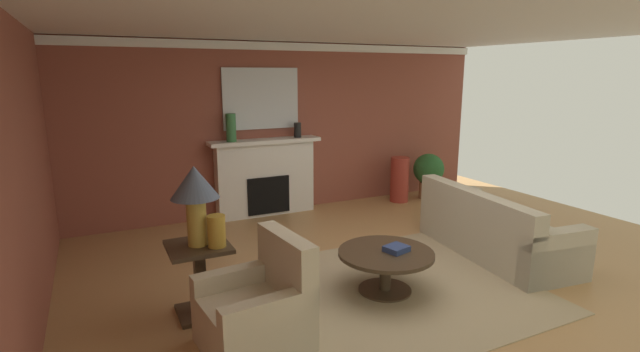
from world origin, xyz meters
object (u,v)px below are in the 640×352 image
at_px(coffee_table, 386,262).
at_px(table_lamp, 195,190).
at_px(fireplace, 266,179).
at_px(sofa, 493,232).
at_px(potted_plant, 428,172).
at_px(armchair_near_window, 258,313).
at_px(vase_tall_corner, 400,179).
at_px(vase_mantel_right, 298,130).
at_px(vase_mantel_left, 231,128).
at_px(side_table, 200,275).
at_px(mantel_mirror, 261,99).
at_px(vase_on_side_table, 217,231).

distance_m(coffee_table, table_lamp, 2.08).
relative_size(fireplace, sofa, 0.82).
relative_size(sofa, potted_plant, 2.63).
distance_m(fireplace, table_lamp, 3.32).
relative_size(armchair_near_window, potted_plant, 1.14).
height_order(table_lamp, vase_tall_corner, table_lamp).
height_order(armchair_near_window, table_lamp, table_lamp).
xyz_separation_m(armchair_near_window, potted_plant, (4.38, 3.21, 0.19)).
relative_size(vase_mantel_right, vase_mantel_left, 0.56).
bearing_deg(coffee_table, side_table, 168.03).
relative_size(armchair_near_window, coffee_table, 0.95).
distance_m(fireplace, armchair_near_window, 3.83).
relative_size(mantel_mirror, potted_plant, 1.50).
height_order(sofa, armchair_near_window, armchair_near_window).
bearing_deg(side_table, coffee_table, -11.97).
relative_size(fireplace, vase_on_side_table, 6.07).
xyz_separation_m(fireplace, potted_plant, (3.03, -0.36, -0.09)).
relative_size(armchair_near_window, vase_mantel_left, 2.22).
xyz_separation_m(vase_tall_corner, vase_on_side_table, (-3.94, -2.62, 0.45)).
xyz_separation_m(mantel_mirror, sofa, (1.99, -3.04, -1.57)).
bearing_deg(mantel_mirror, table_lamp, -119.69).
distance_m(mantel_mirror, vase_on_side_table, 3.55).
height_order(armchair_near_window, side_table, armchair_near_window).
height_order(mantel_mirror, vase_on_side_table, mantel_mirror).
bearing_deg(coffee_table, sofa, 8.61).
bearing_deg(armchair_near_window, potted_plant, 36.25).
xyz_separation_m(side_table, table_lamp, (0.00, 0.00, 0.82)).
bearing_deg(armchair_near_window, vase_mantel_right, 61.56).
distance_m(vase_on_side_table, vase_mantel_left, 3.09).
xyz_separation_m(fireplace, vase_tall_corner, (2.43, -0.30, -0.19)).
height_order(mantel_mirror, table_lamp, mantel_mirror).
distance_m(side_table, vase_on_side_table, 0.49).
height_order(mantel_mirror, vase_mantel_right, mantel_mirror).
relative_size(table_lamp, potted_plant, 0.90).
relative_size(vase_on_side_table, vase_mantel_left, 0.69).
distance_m(side_table, potted_plant, 5.29).
distance_m(mantel_mirror, coffee_table, 3.65).
bearing_deg(potted_plant, vase_on_side_table, -150.56).
height_order(coffee_table, potted_plant, potted_plant).
bearing_deg(vase_mantel_right, coffee_table, -96.80).
bearing_deg(table_lamp, vase_tall_corner, 31.42).
relative_size(coffee_table, vase_tall_corner, 1.24).
bearing_deg(fireplace, vase_tall_corner, -7.04).
height_order(fireplace, vase_tall_corner, fireplace).
relative_size(table_lamp, vase_tall_corner, 0.93).
distance_m(sofa, table_lamp, 3.77).
bearing_deg(coffee_table, vase_mantel_right, 83.20).
relative_size(sofa, vase_mantel_right, 9.12).
distance_m(mantel_mirror, vase_tall_corner, 2.87).
bearing_deg(fireplace, vase_mantel_left, -174.84).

